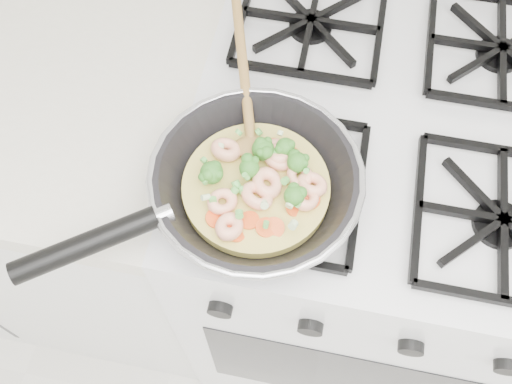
# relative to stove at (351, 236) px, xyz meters

# --- Properties ---
(stove) EXTENTS (0.60, 0.60, 0.92)m
(stove) POSITION_rel_stove_xyz_m (0.00, 0.00, 0.00)
(stove) COLOR silver
(stove) RESTS_ON ground
(counter_left) EXTENTS (1.00, 0.60, 0.90)m
(counter_left) POSITION_rel_stove_xyz_m (-0.80, 0.00, -0.01)
(counter_left) COLOR white
(counter_left) RESTS_ON ground
(skillet) EXTENTS (0.40, 0.52, 0.10)m
(skillet) POSITION_rel_stove_xyz_m (-0.18, -0.18, 0.49)
(skillet) COLOR black
(skillet) RESTS_ON stove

